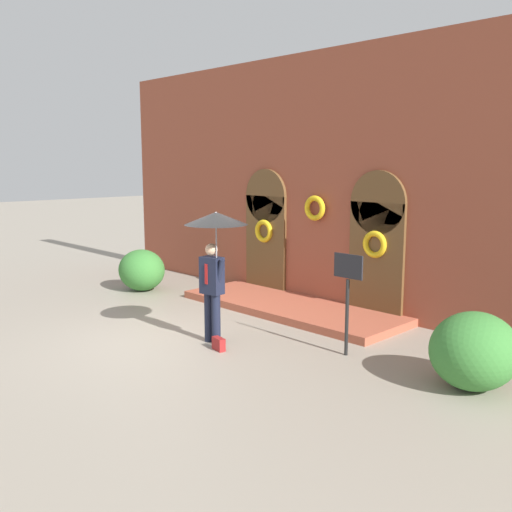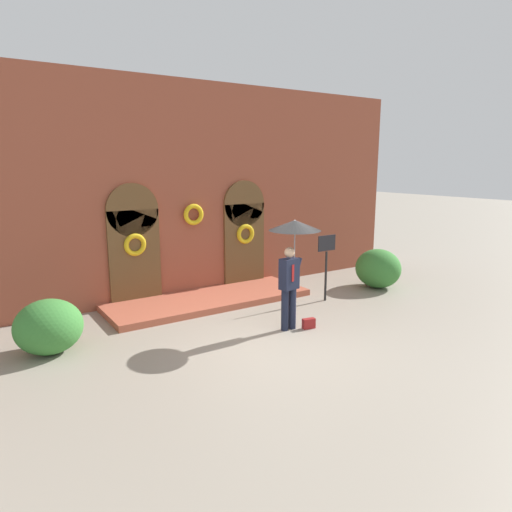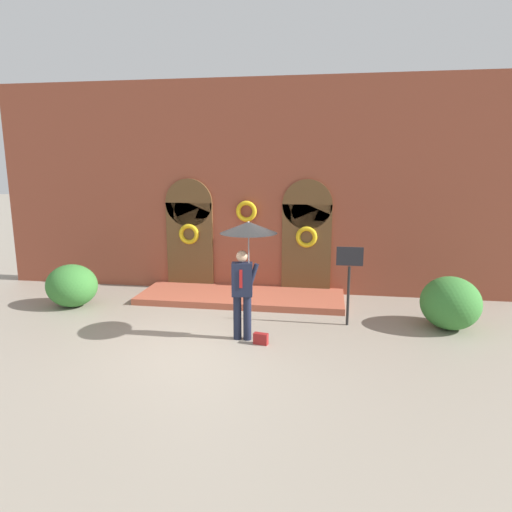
{
  "view_description": "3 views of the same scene",
  "coord_description": "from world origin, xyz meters",
  "px_view_note": "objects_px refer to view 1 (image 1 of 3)",
  "views": [
    {
      "loc": [
        8.14,
        -5.92,
        3.19
      ],
      "look_at": [
        0.16,
        1.87,
        1.37
      ],
      "focal_mm": 40.0,
      "sensor_mm": 36.0,
      "label": 1
    },
    {
      "loc": [
        -5.17,
        -7.0,
        3.5
      ],
      "look_at": [
        0.5,
        1.63,
        1.41
      ],
      "focal_mm": 32.0,
      "sensor_mm": 36.0,
      "label": 2
    },
    {
      "loc": [
        2.16,
        -8.03,
        3.43
      ],
      "look_at": [
        0.57,
        1.87,
        1.4
      ],
      "focal_mm": 32.0,
      "sensor_mm": 36.0,
      "label": 3
    }
  ],
  "objects_px": {
    "handbag": "(219,344)",
    "shrub_left": "(142,270)",
    "sign_post": "(348,287)",
    "shrub_right": "(474,351)",
    "person_with_umbrella": "(215,238)"
  },
  "relations": [
    {
      "from": "person_with_umbrella",
      "to": "shrub_right",
      "type": "relative_size",
      "value": 1.78
    },
    {
      "from": "handbag",
      "to": "sign_post",
      "type": "distance_m",
      "value": 2.41
    },
    {
      "from": "person_with_umbrella",
      "to": "handbag",
      "type": "xyz_separation_m",
      "value": [
        0.3,
        -0.2,
        -1.8
      ]
    },
    {
      "from": "shrub_left",
      "to": "person_with_umbrella",
      "type": "bearing_deg",
      "value": -17.53
    },
    {
      "from": "sign_post",
      "to": "person_with_umbrella",
      "type": "bearing_deg",
      "value": -149.7
    },
    {
      "from": "sign_post",
      "to": "shrub_left",
      "type": "bearing_deg",
      "value": 177.47
    },
    {
      "from": "shrub_right",
      "to": "person_with_umbrella",
      "type": "bearing_deg",
      "value": -162.39
    },
    {
      "from": "handbag",
      "to": "sign_post",
      "type": "bearing_deg",
      "value": 49.94
    },
    {
      "from": "handbag",
      "to": "shrub_left",
      "type": "height_order",
      "value": "shrub_left"
    },
    {
      "from": "shrub_left",
      "to": "shrub_right",
      "type": "relative_size",
      "value": 0.93
    },
    {
      "from": "handbag",
      "to": "shrub_left",
      "type": "bearing_deg",
      "value": 172.4
    },
    {
      "from": "handbag",
      "to": "shrub_right",
      "type": "xyz_separation_m",
      "value": [
        3.82,
        1.51,
        0.45
      ]
    },
    {
      "from": "sign_post",
      "to": "shrub_left",
      "type": "xyz_separation_m",
      "value": [
        -6.6,
        0.29,
        -0.64
      ]
    },
    {
      "from": "sign_post",
      "to": "shrub_right",
      "type": "relative_size",
      "value": 1.3
    },
    {
      "from": "sign_post",
      "to": "shrub_left",
      "type": "relative_size",
      "value": 1.39
    }
  ]
}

